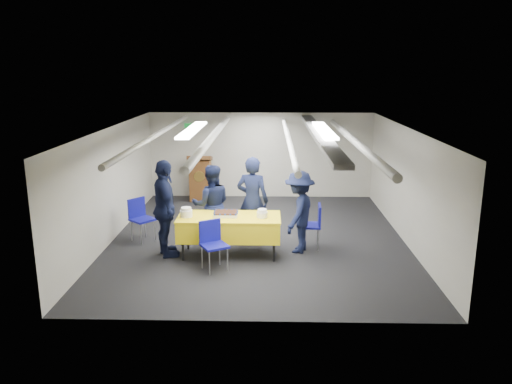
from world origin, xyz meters
TOP-DOWN VIEW (x-y plane):
  - ground at (0.00, 0.00)m, footprint 7.00×7.00m
  - room_shell at (0.09, 0.41)m, footprint 6.00×7.00m
  - serving_table at (-0.52, -0.96)m, footprint 1.92×0.85m
  - sheet_cake at (-0.58, -0.92)m, footprint 0.46×0.35m
  - plate_stack_left at (-1.31, -1.01)m, footprint 0.23×0.23m
  - plate_stack_right at (0.10, -1.01)m, footprint 0.20×0.20m
  - podium at (-1.60, 3.05)m, footprint 0.62×0.53m
  - chair_near at (-0.77, -1.60)m, footprint 0.57×0.57m
  - chair_right at (1.11, -0.49)m, footprint 0.44×0.44m
  - chair_left at (-2.42, -0.13)m, footprint 0.59×0.59m
  - sailor_a at (-0.11, -0.27)m, footprint 0.74×0.58m
  - sailor_b at (-0.93, -0.29)m, footprint 0.86×0.72m
  - sailor_c at (-1.71, -1.01)m, footprint 0.83×1.17m
  - sailor_d at (0.80, -0.71)m, footprint 0.90×1.16m

SIDE VIEW (x-z plane):
  - ground at x=0.00m, z-range 0.00..0.00m
  - chair_near at x=-0.77m, z-range 0.10..0.97m
  - chair_right at x=1.11m, z-range 0.10..0.97m
  - chair_left at x=-2.42m, z-range 0.10..0.97m
  - serving_table at x=-0.52m, z-range 0.17..0.94m
  - podium at x=-1.60m, z-range -0.01..1.24m
  - sailor_d at x=0.80m, z-range 0.00..1.58m
  - sailor_b at x=-0.93m, z-range 0.00..1.61m
  - sheet_cake at x=-0.58m, z-range 0.77..0.85m
  - plate_stack_right at x=0.10m, z-range 0.76..0.92m
  - plate_stack_left at x=-1.31m, z-range 0.76..0.94m
  - sailor_a at x=-0.11m, z-range 0.00..1.78m
  - sailor_c at x=-1.71m, z-range 0.00..1.84m
  - room_shell at x=0.09m, z-range 0.66..2.96m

